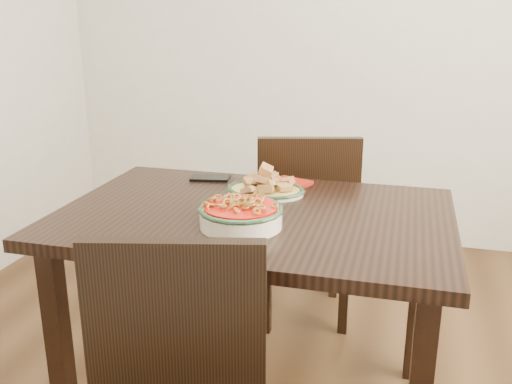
% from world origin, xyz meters
% --- Properties ---
extents(wall_back, '(3.50, 0.10, 2.60)m').
position_xyz_m(wall_back, '(0.00, 1.75, 1.30)').
color(wall_back, beige).
rests_on(wall_back, ground).
extents(dining_table, '(1.26, 0.84, 0.75)m').
position_xyz_m(dining_table, '(-0.09, -0.00, 0.66)').
color(dining_table, black).
rests_on(dining_table, ground).
extents(chair_far, '(0.51, 0.51, 0.89)m').
position_xyz_m(chair_far, '(-0.03, 0.63, 0.50)').
color(chair_far, black).
rests_on(chair_far, ground).
extents(fish_plate, '(0.27, 0.22, 0.11)m').
position_xyz_m(fish_plate, '(-0.10, 0.19, 0.79)').
color(fish_plate, beige).
rests_on(fish_plate, dining_table).
extents(noodle_bowl, '(0.26, 0.26, 0.08)m').
position_xyz_m(noodle_bowl, '(-0.09, -0.14, 0.79)').
color(noodle_bowl, white).
rests_on(noodle_bowl, dining_table).
extents(smartphone, '(0.16, 0.10, 0.01)m').
position_xyz_m(smartphone, '(-0.35, 0.32, 0.76)').
color(smartphone, black).
rests_on(smartphone, dining_table).
extents(napkin, '(0.17, 0.16, 0.01)m').
position_xyz_m(napkin, '(-0.04, 0.33, 0.76)').
color(napkin, maroon).
rests_on(napkin, dining_table).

